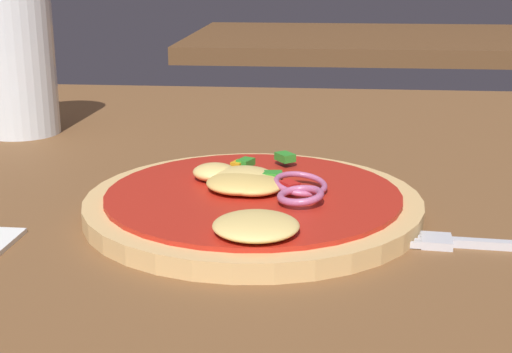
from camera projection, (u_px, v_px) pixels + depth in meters
The scene contains 5 objects.
dining_table at pixel (195, 230), 0.51m from camera, with size 1.27×0.97×0.03m.
pizza at pixel (253, 201), 0.48m from camera, with size 0.22×0.22×0.03m.
fork at pixel (491, 244), 0.43m from camera, with size 0.18×0.03×0.01m.
beer_glass at pixel (18, 73), 0.69m from camera, with size 0.07×0.07×0.13m.
background_table at pixel (390, 42), 1.64m from camera, with size 0.89×0.58×0.03m.
Camera 1 is at (0.09, -0.47, 0.20)m, focal length 51.16 mm.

